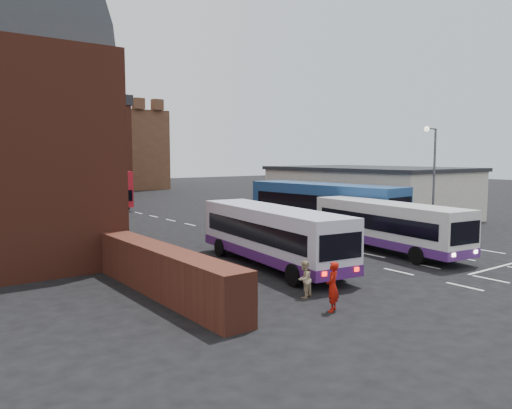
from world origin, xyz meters
TOP-DOWN VIEW (x-y plane):
  - ground at (0.00, 0.00)m, footprint 180.00×180.00m
  - forecourt_wall at (-10.20, 2.00)m, footprint 1.20×10.00m
  - cream_building at (15.00, 14.00)m, footprint 10.40×16.40m
  - brick_terrace at (-6.00, 46.00)m, footprint 22.00×10.00m
  - castle_keep at (6.00, 66.00)m, footprint 22.00×22.00m
  - bus_white_outbound at (-3.87, 3.55)m, footprint 3.57×10.39m
  - bus_white_inbound at (3.40, 2.59)m, footprint 3.43×10.03m
  - bus_blue at (5.96, 10.08)m, footprint 3.73×12.20m
  - bus_red_double at (-0.87, 33.87)m, footprint 2.61×9.46m
  - street_lamp at (8.36, 3.26)m, footprint 1.40×0.41m
  - pedestrian_red at (-6.52, -3.07)m, footprint 0.74×0.68m
  - pedestrian_beige at (-6.19, -1.30)m, footprint 0.81×0.71m

SIDE VIEW (x-z plane):
  - ground at x=0.00m, z-range 0.00..0.00m
  - pedestrian_beige at x=-6.19m, z-range 0.00..1.39m
  - pedestrian_red at x=-6.52m, z-range 0.00..1.69m
  - forecourt_wall at x=-10.20m, z-range 0.00..1.80m
  - bus_white_inbound at x=3.40m, z-range 0.24..2.92m
  - bus_white_outbound at x=-3.87m, z-range 0.25..3.03m
  - bus_blue at x=5.96m, z-range 0.30..3.58m
  - bus_red_double at x=-0.87m, z-range 0.12..3.88m
  - cream_building at x=15.00m, z-range 0.03..4.28m
  - street_lamp at x=8.36m, z-range 0.72..7.65m
  - brick_terrace at x=-6.00m, z-range 0.00..11.00m
  - castle_keep at x=6.00m, z-range 0.00..12.00m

